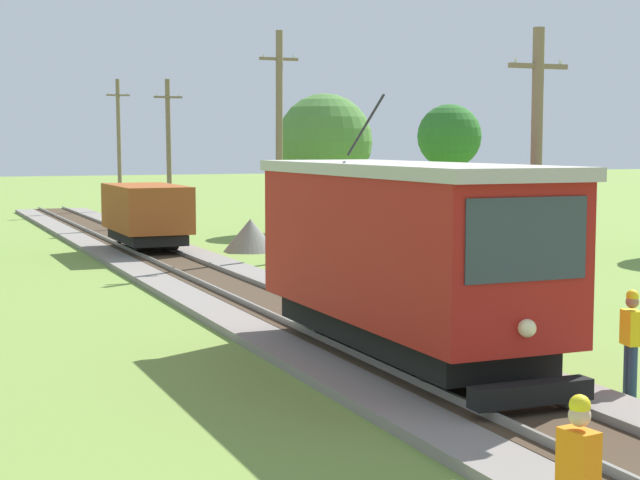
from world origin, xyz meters
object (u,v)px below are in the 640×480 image
red_tram (402,251)px  second_worker (631,337)px  utility_pole_near_tram (536,183)px  utility_pole_mid (279,145)px  tree_left_near (449,137)px  utility_pole_distant (119,145)px  freight_car (146,213)px  utility_pole_far (169,152)px  gravel_pile (251,235)px  track_worker (578,476)px  tree_right_near (325,142)px

red_tram → second_worker: 4.34m
utility_pole_near_tram → utility_pole_mid: size_ratio=0.81×
tree_left_near → utility_pole_distant: bearing=144.8°
red_tram → second_worker: size_ratio=4.79×
second_worker → tree_left_near: 40.02m
utility_pole_distant → tree_left_near: (16.11, -11.37, 0.46)m
utility_pole_distant → freight_car: bearing=-99.0°
utility_pole_mid → utility_pole_distant: (0.00, 27.60, -0.01)m
red_tram → utility_pole_far: 32.20m
utility_pole_far → utility_pole_distant: (0.00, 12.07, 0.36)m
utility_pole_near_tram → gravel_pile: size_ratio=3.07×
utility_pole_distant → second_worker: size_ratio=4.49×
utility_pole_near_tram → tree_left_near: size_ratio=1.03×
utility_pole_mid → track_worker: 26.06m
freight_car → utility_pole_far: (3.67, 11.03, 2.19)m
red_tram → utility_pole_near_tram: bearing=16.8°
track_worker → tree_left_near: 47.13m
utility_pole_distant → tree_right_near: 17.93m
tree_right_near → freight_car: bearing=-147.7°
tree_right_near → tree_left_near: bearing=28.9°
gravel_pile → tree_left_near: 20.31m
gravel_pile → track_worker: track_worker is taller
freight_car → tree_left_near: 23.19m
track_worker → second_worker: bearing=-141.4°
utility_pole_far → second_worker: bearing=-91.8°
track_worker → red_tram: bearing=-114.3°
utility_pole_mid → freight_car: bearing=129.2°
utility_pole_mid → tree_right_near: size_ratio=1.23×
track_worker → tree_left_near: bearing=-126.2°
utility_pole_near_tram → gravel_pile: utility_pole_near_tram is taller
red_tram → freight_car: bearing=90.0°
freight_car → utility_pole_mid: bearing=-50.8°
utility_pole_far → tree_left_near: bearing=2.5°
utility_pole_mid → utility_pole_far: utility_pole_mid is taller
red_tram → tree_right_near: 29.07m
utility_pole_far → tree_right_near: (6.29, -4.72, 0.52)m
red_tram → freight_car: size_ratio=1.64×
utility_pole_near_tram → utility_pole_far: (-0.00, 30.85, 0.38)m
freight_car → utility_pole_distant: size_ratio=0.65×
freight_car → gravel_pile: (3.99, -0.42, -0.92)m
utility_pole_far → track_worker: bearing=-98.7°
gravel_pile → tree_left_near: bearing=37.6°
utility_pole_near_tram → utility_pole_distant: size_ratio=0.82×
utility_pole_far → gravel_pile: 11.87m
second_worker → red_tram: bearing=140.2°
utility_pole_distant → second_worker: bearing=-91.3°
utility_pole_far → utility_pole_distant: utility_pole_distant is taller
utility_pole_far → tree_right_near: bearing=-36.9°
freight_car → utility_pole_far: 11.83m
utility_pole_near_tram → utility_pole_mid: 15.33m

